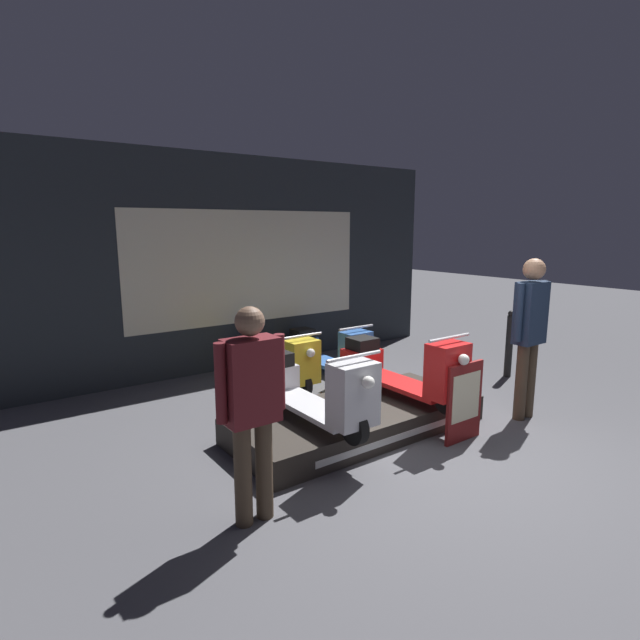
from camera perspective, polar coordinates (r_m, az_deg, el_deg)
name	(u,v)px	position (r m, az deg, el deg)	size (l,w,h in m)	color
ground_plane	(449,454)	(5.13, 14.48, -14.65)	(30.00, 30.00, 0.00)	#4C4C51
shop_wall_back	(250,263)	(7.79, -8.03, 6.42)	(7.05, 0.09, 3.20)	#23282D
display_platform	(358,419)	(5.45, 4.31, -11.20)	(2.75, 1.16, 0.27)	#2D2823
scooter_display_left	(311,390)	(4.92, -1.04, -7.96)	(0.58, 1.75, 0.81)	black
scooter_display_right	(401,369)	(5.69, 9.28, -5.53)	(0.58, 1.75, 0.81)	black
scooter_backrow_0	(276,361)	(6.98, -5.01, -4.69)	(0.58, 1.75, 0.81)	black
scooter_backrow_1	(328,352)	(7.45, 0.88, -3.64)	(0.58, 1.75, 0.81)	black
person_left_browsing	(252,401)	(3.64, -7.80, -9.12)	(0.55, 0.22, 1.62)	#473828
person_right_browsing	(530,327)	(6.01, 22.84, -0.73)	(0.53, 0.24, 1.82)	#473828
price_sign_board	(464,402)	(5.31, 16.17, -8.99)	(0.51, 0.04, 0.82)	maroon
street_bollard	(509,344)	(7.71, 20.81, -2.57)	(0.10, 0.10, 0.98)	black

